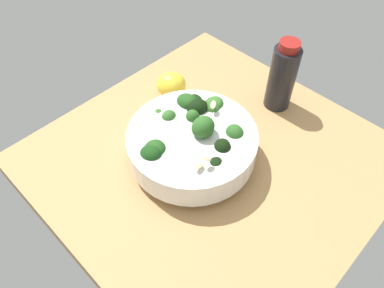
% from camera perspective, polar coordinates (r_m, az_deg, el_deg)
% --- Properties ---
extents(ground_plane, '(0.57, 0.57, 0.05)m').
position_cam_1_polar(ground_plane, '(0.70, 2.99, -3.11)').
color(ground_plane, tan).
extents(bowl_of_broccoli, '(0.23, 0.23, 0.11)m').
position_cam_1_polar(bowl_of_broccoli, '(0.65, 0.04, 0.48)').
color(bowl_of_broccoli, white).
rests_on(bowl_of_broccoli, ground_plane).
extents(lemon_wedge, '(0.08, 0.08, 0.05)m').
position_cam_1_polar(lemon_wedge, '(0.78, -3.22, 9.16)').
color(lemon_wedge, yellow).
rests_on(lemon_wedge, ground_plane).
extents(bottle_tall, '(0.05, 0.05, 0.15)m').
position_cam_1_polar(bottle_tall, '(0.75, 13.95, 9.98)').
color(bottle_tall, black).
rests_on(bottle_tall, ground_plane).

